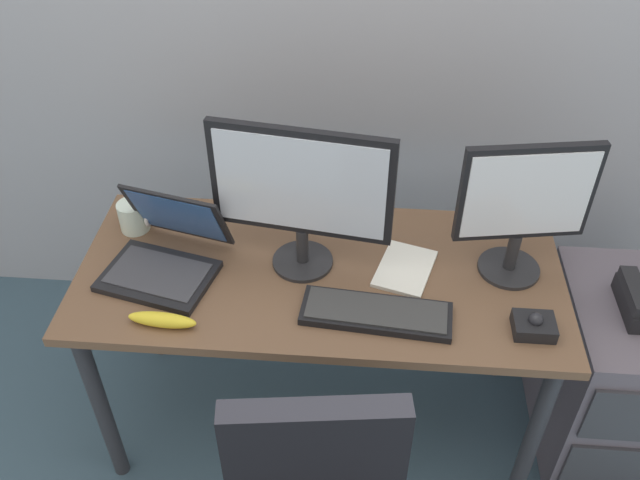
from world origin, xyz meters
TOP-DOWN VIEW (x-y plane):
  - ground_plane at (0.00, 0.00)m, footprint 8.00×8.00m
  - desk at (0.00, 0.00)m, footprint 1.43×0.64m
  - file_cabinet at (0.97, 0.01)m, footprint 0.42×0.53m
  - monitor_main at (-0.05, 0.03)m, footprint 0.51×0.18m
  - monitor_side at (0.55, 0.05)m, footprint 0.37×0.18m
  - keyboard at (0.17, -0.17)m, footprint 0.42×0.17m
  - laptop at (-0.45, -0.02)m, footprint 0.38×0.37m
  - trackball_mouse at (0.59, -0.19)m, footprint 0.11×0.09m
  - coffee_mug at (-0.59, 0.15)m, footprint 0.10×0.09m
  - paper_notepad at (0.25, 0.02)m, footprint 0.20×0.24m
  - banana at (-0.41, -0.25)m, footprint 0.19×0.06m

SIDE VIEW (x-z plane):
  - ground_plane at x=0.00m, z-range 0.00..0.00m
  - file_cabinet at x=0.97m, z-range 0.00..0.64m
  - desk at x=0.00m, z-range 0.27..1.00m
  - paper_notepad at x=0.25m, z-range 0.72..0.74m
  - keyboard at x=0.17m, z-range 0.72..0.75m
  - banana at x=-0.41m, z-range 0.72..0.76m
  - trackball_mouse at x=0.59m, z-range 0.71..0.78m
  - coffee_mug at x=-0.59m, z-range 0.72..0.82m
  - laptop at x=-0.45m, z-range 0.66..0.89m
  - monitor_side at x=0.55m, z-range 0.75..1.18m
  - monitor_main at x=-0.05m, z-range 0.76..1.22m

